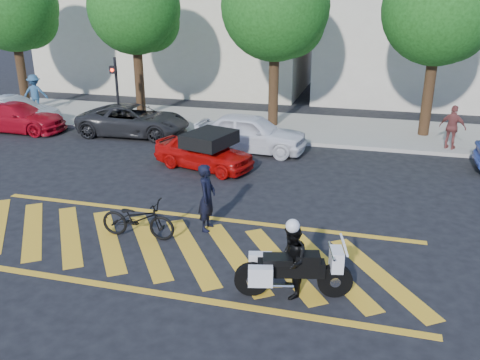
% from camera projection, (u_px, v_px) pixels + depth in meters
% --- Properties ---
extents(ground, '(90.00, 90.00, 0.00)m').
position_uv_depth(ground, '(172.00, 248.00, 12.29)').
color(ground, black).
rests_on(ground, ground).
extents(sidewalk, '(60.00, 5.00, 0.15)m').
position_uv_depth(sidewalk, '(273.00, 126.00, 23.12)').
color(sidewalk, '#9E998E').
rests_on(sidewalk, ground).
extents(crosswalk, '(12.33, 4.00, 0.01)m').
position_uv_depth(crosswalk, '(170.00, 248.00, 12.30)').
color(crosswalk, gold).
rests_on(crosswalk, ground).
extents(building_left, '(16.00, 8.00, 10.00)m').
position_uv_depth(building_left, '(178.00, 6.00, 31.50)').
color(building_left, beige).
rests_on(building_left, ground).
extents(tree_far_left, '(4.40, 4.40, 7.41)m').
position_uv_depth(tree_far_left, '(15.00, 9.00, 24.60)').
color(tree_far_left, black).
rests_on(tree_far_left, ground).
extents(tree_left, '(4.20, 4.20, 7.26)m').
position_uv_depth(tree_left, '(138.00, 11.00, 23.02)').
color(tree_left, black).
rests_on(tree_left, ground).
extents(tree_center, '(4.60, 4.60, 7.56)m').
position_uv_depth(tree_center, '(279.00, 10.00, 21.39)').
color(tree_center, black).
rests_on(tree_center, ground).
extents(tree_right, '(4.40, 4.40, 7.41)m').
position_uv_depth(tree_right, '(442.00, 13.00, 19.81)').
color(tree_right, black).
rests_on(tree_right, ground).
extents(signal_pole, '(0.28, 0.43, 3.20)m').
position_uv_depth(signal_pole, '(116.00, 88.00, 22.03)').
color(signal_pole, black).
rests_on(signal_pole, ground).
extents(officer_bike, '(0.44, 0.66, 1.78)m').
position_uv_depth(officer_bike, '(207.00, 198.00, 12.99)').
color(officer_bike, black).
rests_on(officer_bike, ground).
extents(bicycle, '(1.94, 0.72, 1.01)m').
position_uv_depth(bicycle, '(138.00, 219.00, 12.68)').
color(bicycle, black).
rests_on(bicycle, ground).
extents(police_motorcycle, '(2.36, 1.02, 1.06)m').
position_uv_depth(police_motorcycle, '(292.00, 270.00, 10.21)').
color(police_motorcycle, black).
rests_on(police_motorcycle, ground).
extents(officer_moto, '(0.75, 0.88, 1.56)m').
position_uv_depth(officer_moto, '(291.00, 261.00, 10.15)').
color(officer_moto, black).
rests_on(officer_moto, ground).
extents(red_convertible, '(3.86, 2.39, 1.23)m').
position_uv_depth(red_convertible, '(204.00, 151.00, 17.65)').
color(red_convertible, '#B80A08').
rests_on(red_convertible, ground).
extents(parked_far_left, '(4.18, 1.72, 1.35)m').
position_uv_depth(parked_far_left, '(13.00, 112.00, 23.12)').
color(parked_far_left, '#AEB2B6').
rests_on(parked_far_left, ground).
extents(parked_left, '(4.40, 1.87, 1.27)m').
position_uv_depth(parked_left, '(17.00, 117.00, 22.38)').
color(parked_left, '#B00A1A').
rests_on(parked_left, ground).
extents(parked_mid_left, '(4.84, 2.42, 1.32)m').
position_uv_depth(parked_mid_left, '(134.00, 120.00, 21.73)').
color(parked_mid_left, black).
rests_on(parked_mid_left, ground).
extents(parked_mid_right, '(4.42, 1.96, 1.48)m').
position_uv_depth(parked_mid_right, '(250.00, 133.00, 19.50)').
color(parked_mid_right, white).
rests_on(parked_mid_right, ground).
extents(pedestrian_left, '(1.36, 1.11, 1.83)m').
position_uv_depth(pedestrian_left, '(35.00, 93.00, 25.35)').
color(pedestrian_left, '#2C537A').
rests_on(pedestrian_left, sidewalk).
extents(pedestrian_right, '(1.07, 0.77, 1.69)m').
position_uv_depth(pedestrian_right, '(453.00, 127.00, 19.26)').
color(pedestrian_right, brown).
rests_on(pedestrian_right, sidewalk).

